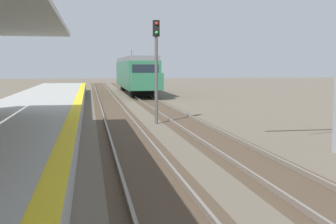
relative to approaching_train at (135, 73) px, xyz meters
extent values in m
cube|color=#A8A8A3|center=(-7.80, -32.56, -1.73)|extent=(5.00, 80.00, 0.90)
cube|color=yellow|center=(-5.55, -32.56, -1.27)|extent=(0.50, 80.00, 0.01)
cube|color=#4C3D2D|center=(-3.40, -28.56, -2.17)|extent=(2.34, 120.00, 0.01)
cube|color=slate|center=(-4.12, -28.56, -2.09)|extent=(0.08, 120.00, 0.15)
cube|color=slate|center=(-2.68, -28.56, -2.09)|extent=(0.08, 120.00, 0.15)
cube|color=#4C3D2D|center=(0.00, -28.56, -2.17)|extent=(2.34, 120.00, 0.01)
cube|color=slate|center=(-0.72, -28.56, -2.09)|extent=(0.08, 120.00, 0.15)
cube|color=slate|center=(0.72, -28.56, -2.09)|extent=(0.08, 120.00, 0.15)
cube|color=#286647|center=(0.00, 0.38, -0.11)|extent=(2.90, 18.00, 2.70)
cube|color=slate|center=(0.00, 0.38, 1.46)|extent=(2.67, 18.00, 0.44)
cube|color=black|center=(0.00, -8.64, 0.30)|extent=(2.32, 0.06, 1.21)
cube|color=#286647|center=(0.00, -9.42, -0.58)|extent=(2.78, 1.60, 1.49)
cube|color=black|center=(1.46, 0.38, 0.30)|extent=(0.04, 15.84, 0.86)
cylinder|color=#333333|center=(0.00, 3.98, 2.13)|extent=(0.06, 0.06, 0.90)
cube|color=black|center=(0.00, -5.47, -1.82)|extent=(2.17, 2.20, 0.72)
cube|color=black|center=(0.00, 6.23, -1.82)|extent=(2.17, 2.20, 0.72)
cylinder|color=#4C4C4C|center=(-1.56, -25.59, 0.02)|extent=(0.16, 0.16, 4.40)
cube|color=black|center=(-1.56, -25.59, 2.62)|extent=(0.32, 0.24, 0.80)
sphere|color=red|center=(-1.56, -25.73, 2.84)|extent=(0.16, 0.16, 0.16)
sphere|color=green|center=(-1.56, -25.73, 2.40)|extent=(0.16, 0.16, 0.16)
camera|label=1|loc=(-4.90, -47.92, 0.74)|focal=47.83mm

